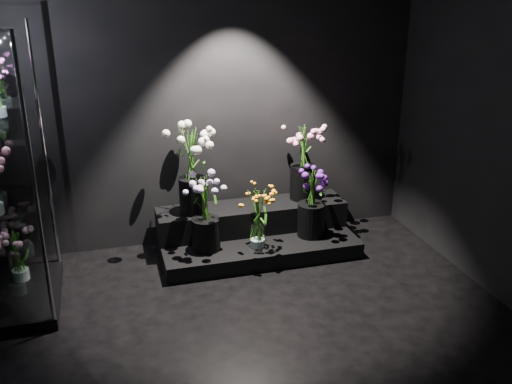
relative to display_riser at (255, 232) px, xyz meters
name	(u,v)px	position (x,y,z in m)	size (l,w,h in m)	color
floor	(268,358)	(-0.36, -1.64, -0.17)	(4.00, 4.00, 0.00)	black
wall_back	(206,97)	(-0.36, 0.36, 1.23)	(4.00, 4.00, 0.00)	black
wall_front	(479,377)	(-0.36, -3.64, 1.23)	(4.00, 4.00, 0.00)	black
display_riser	(255,232)	(0.00, 0.00, 0.00)	(1.80, 0.80, 0.40)	black
display_case	(1,176)	(-2.05, -0.44, 0.91)	(0.58, 0.97, 2.14)	black
bouquet_orange_bells	(258,218)	(-0.05, -0.27, 0.27)	(0.28, 0.28, 0.56)	white
bouquet_lilac	(205,209)	(-0.51, -0.20, 0.37)	(0.40, 0.40, 0.69)	black
bouquet_purple	(312,202)	(0.49, -0.18, 0.33)	(0.34, 0.34, 0.64)	black
bouquet_cream_roses	(191,164)	(-0.57, 0.08, 0.70)	(0.51, 0.51, 0.80)	black
bouquet_pink_roses	(303,157)	(0.52, 0.14, 0.66)	(0.40, 0.40, 0.72)	black
bouquet_case_base_pink	(17,254)	(-2.06, -0.23, 0.17)	(0.41, 0.41, 0.44)	white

